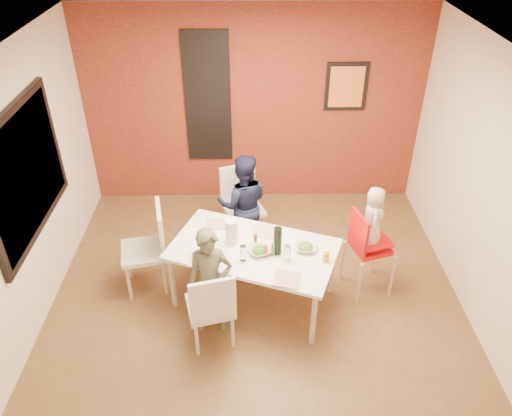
{
  "coord_description": "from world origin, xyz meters",
  "views": [
    {
      "loc": [
        -0.07,
        -4.0,
        3.93
      ],
      "look_at": [
        0.0,
        0.3,
        1.05
      ],
      "focal_mm": 35.0,
      "sensor_mm": 36.0,
      "label": 1
    }
  ],
  "objects_px": {
    "chair_far": "(241,200)",
    "wine_bottle": "(278,241)",
    "paper_towel_roll": "(232,232)",
    "child_far": "(243,204)",
    "toddler": "(373,218)",
    "child_near": "(210,282)",
    "chair_near": "(211,306)",
    "high_chair": "(367,245)",
    "chair_left": "(151,244)",
    "dining_table": "(253,253)"
  },
  "relations": [
    {
      "from": "chair_far",
      "to": "toddler",
      "type": "distance_m",
      "value": 1.77
    },
    {
      "from": "chair_far",
      "to": "high_chair",
      "type": "height_order",
      "value": "high_chair"
    },
    {
      "from": "child_near",
      "to": "paper_towel_roll",
      "type": "bearing_deg",
      "value": 64.0
    },
    {
      "from": "child_near",
      "to": "toddler",
      "type": "distance_m",
      "value": 1.8
    },
    {
      "from": "dining_table",
      "to": "chair_near",
      "type": "distance_m",
      "value": 0.77
    },
    {
      "from": "high_chair",
      "to": "child_near",
      "type": "height_order",
      "value": "child_near"
    },
    {
      "from": "high_chair",
      "to": "child_near",
      "type": "xyz_separation_m",
      "value": [
        -1.65,
        -0.54,
        -0.02
      ]
    },
    {
      "from": "high_chair",
      "to": "paper_towel_roll",
      "type": "relative_size",
      "value": 3.63
    },
    {
      "from": "chair_near",
      "to": "child_near",
      "type": "height_order",
      "value": "child_near"
    },
    {
      "from": "chair_far",
      "to": "paper_towel_roll",
      "type": "relative_size",
      "value": 3.44
    },
    {
      "from": "chair_left",
      "to": "chair_far",
      "type": "bearing_deg",
      "value": 121.34
    },
    {
      "from": "dining_table",
      "to": "chair_near",
      "type": "height_order",
      "value": "chair_near"
    },
    {
      "from": "chair_far",
      "to": "paper_towel_roll",
      "type": "height_order",
      "value": "paper_towel_roll"
    },
    {
      "from": "child_near",
      "to": "wine_bottle",
      "type": "height_order",
      "value": "child_near"
    },
    {
      "from": "wine_bottle",
      "to": "chair_left",
      "type": "bearing_deg",
      "value": 165.83
    },
    {
      "from": "chair_left",
      "to": "child_far",
      "type": "xyz_separation_m",
      "value": [
        1.0,
        0.67,
        0.07
      ]
    },
    {
      "from": "child_near",
      "to": "toddler",
      "type": "bearing_deg",
      "value": 14.79
    },
    {
      "from": "chair_left",
      "to": "child_far",
      "type": "height_order",
      "value": "child_far"
    },
    {
      "from": "paper_towel_roll",
      "to": "child_far",
      "type": "bearing_deg",
      "value": 82.22
    },
    {
      "from": "chair_near",
      "to": "child_near",
      "type": "bearing_deg",
      "value": -99.53
    },
    {
      "from": "dining_table",
      "to": "high_chair",
      "type": "distance_m",
      "value": 1.23
    },
    {
      "from": "chair_left",
      "to": "wine_bottle",
      "type": "height_order",
      "value": "chair_left"
    },
    {
      "from": "chair_near",
      "to": "child_far",
      "type": "bearing_deg",
      "value": -115.17
    },
    {
      "from": "high_chair",
      "to": "wine_bottle",
      "type": "height_order",
      "value": "high_chair"
    },
    {
      "from": "chair_near",
      "to": "toddler",
      "type": "xyz_separation_m",
      "value": [
        1.65,
        0.8,
        0.45
      ]
    },
    {
      "from": "toddler",
      "to": "dining_table",
      "type": "bearing_deg",
      "value": 101.81
    },
    {
      "from": "child_far",
      "to": "toddler",
      "type": "relative_size",
      "value": 1.81
    },
    {
      "from": "dining_table",
      "to": "toddler",
      "type": "bearing_deg",
      "value": 6.95
    },
    {
      "from": "high_chair",
      "to": "wine_bottle",
      "type": "bearing_deg",
      "value": 85.87
    },
    {
      "from": "chair_left",
      "to": "dining_table",
      "type": "bearing_deg",
      "value": 65.41
    },
    {
      "from": "chair_left",
      "to": "child_near",
      "type": "distance_m",
      "value": 0.96
    },
    {
      "from": "dining_table",
      "to": "chair_left",
      "type": "distance_m",
      "value": 1.15
    },
    {
      "from": "chair_near",
      "to": "high_chair",
      "type": "relative_size",
      "value": 0.9
    },
    {
      "from": "dining_table",
      "to": "child_far",
      "type": "relative_size",
      "value": 1.48
    },
    {
      "from": "chair_left",
      "to": "high_chair",
      "type": "xyz_separation_m",
      "value": [
        2.33,
        -0.12,
        0.05
      ]
    },
    {
      "from": "child_near",
      "to": "child_far",
      "type": "relative_size",
      "value": 0.94
    },
    {
      "from": "chair_left",
      "to": "toddler",
      "type": "xyz_separation_m",
      "value": [
        2.36,
        -0.1,
        0.39
      ]
    },
    {
      "from": "toddler",
      "to": "child_far",
      "type": "bearing_deg",
      "value": 65.28
    },
    {
      "from": "chair_far",
      "to": "chair_left",
      "type": "distance_m",
      "value": 1.33
    },
    {
      "from": "chair_far",
      "to": "toddler",
      "type": "bearing_deg",
      "value": -56.64
    },
    {
      "from": "chair_left",
      "to": "chair_near",
      "type": "bearing_deg",
      "value": 26.48
    },
    {
      "from": "high_chair",
      "to": "toddler",
      "type": "relative_size",
      "value": 1.45
    },
    {
      "from": "chair_left",
      "to": "wine_bottle",
      "type": "distance_m",
      "value": 1.43
    },
    {
      "from": "high_chair",
      "to": "child_far",
      "type": "height_order",
      "value": "child_far"
    },
    {
      "from": "high_chair",
      "to": "child_near",
      "type": "bearing_deg",
      "value": 91.17
    },
    {
      "from": "chair_near",
      "to": "paper_towel_roll",
      "type": "distance_m",
      "value": 0.82
    },
    {
      "from": "chair_far",
      "to": "wine_bottle",
      "type": "bearing_deg",
      "value": -93.36
    },
    {
      "from": "chair_near",
      "to": "child_far",
      "type": "relative_size",
      "value": 0.72
    },
    {
      "from": "chair_near",
      "to": "chair_far",
      "type": "relative_size",
      "value": 0.95
    },
    {
      "from": "child_far",
      "to": "dining_table",
      "type": "bearing_deg",
      "value": 95.01
    }
  ]
}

